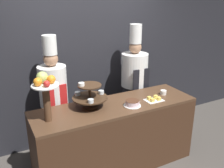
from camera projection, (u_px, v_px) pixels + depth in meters
wall_back at (86, 53)px, 3.85m from camera, size 10.00×0.06×2.80m
buffet_counter at (115, 136)px, 3.36m from camera, size 2.15×0.65×0.93m
tiered_stand at (90, 95)px, 3.08m from camera, size 0.44×0.44×0.34m
fruit_pedestal at (45, 88)px, 2.68m from camera, size 0.29×0.29×0.55m
cake_round at (132, 103)px, 3.15m from camera, size 0.22×0.22×0.07m
cup_white at (163, 92)px, 3.51m from camera, size 0.08×0.08×0.06m
cake_square_tray at (154, 99)px, 3.32m from camera, size 0.24×0.18×0.05m
chef_left at (54, 96)px, 3.39m from camera, size 0.38×0.38×1.78m
chef_center_left at (134, 80)px, 3.95m from camera, size 0.41×0.41×1.85m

